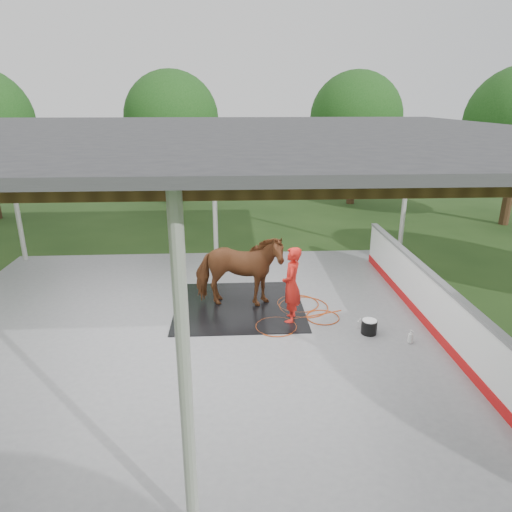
{
  "coord_description": "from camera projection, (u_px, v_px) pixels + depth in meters",
  "views": [
    {
      "loc": [
        0.48,
        -8.53,
        4.62
      ],
      "look_at": [
        1.0,
        0.8,
        1.38
      ],
      "focal_mm": 32.0,
      "sensor_mm": 36.0,
      "label": 1
    }
  ],
  "objects": [
    {
      "name": "hose_coil",
      "position": [
        299.0,
        311.0,
        10.29
      ],
      "size": [
        2.0,
        2.05,
        0.02
      ],
      "color": "#9E350B",
      "rests_on": "concrete_slab"
    },
    {
      "name": "wash_bucket",
      "position": [
        369.0,
        327.0,
        9.31
      ],
      "size": [
        0.32,
        0.32,
        0.3
      ],
      "color": "black",
      "rests_on": "concrete_slab"
    },
    {
      "name": "concrete_slab",
      "position": [
        210.0,
        331.0,
        9.52
      ],
      "size": [
        12.0,
        10.0,
        0.05
      ],
      "primitive_type": "cube",
      "color": "slate",
      "rests_on": "ground"
    },
    {
      "name": "handler",
      "position": [
        291.0,
        285.0,
        9.64
      ],
      "size": [
        0.52,
        0.68,
        1.66
      ],
      "primitive_type": "imported",
      "rotation": [
        0.0,
        0.0,
        -1.79
      ],
      "color": "red",
      "rests_on": "concrete_slab"
    },
    {
      "name": "soap_bottle_a",
      "position": [
        411.0,
        337.0,
        8.95
      ],
      "size": [
        0.14,
        0.14,
        0.28
      ],
      "primitive_type": "imported",
      "rotation": [
        0.0,
        0.0,
        0.37
      ],
      "color": "silver",
      "rests_on": "concrete_slab"
    },
    {
      "name": "soap_bottle_b",
      "position": [
        360.0,
        323.0,
        9.58
      ],
      "size": [
        0.12,
        0.13,
        0.2
      ],
      "primitive_type": "imported",
      "rotation": [
        0.0,
        0.0,
        -0.47
      ],
      "color": "#338CD8",
      "rests_on": "concrete_slab"
    },
    {
      "name": "ground",
      "position": [
        211.0,
        332.0,
        9.53
      ],
      "size": [
        100.0,
        100.0,
        0.0
      ],
      "primitive_type": "plane",
      "color": "#1E3814"
    },
    {
      "name": "dasher_board",
      "position": [
        429.0,
        301.0,
        9.58
      ],
      "size": [
        0.16,
        8.0,
        1.15
      ],
      "color": "#BA0F11",
      "rests_on": "concrete_slab"
    },
    {
      "name": "tree_belt",
      "position": [
        221.0,
        142.0,
        9.16
      ],
      "size": [
        28.0,
        28.0,
        5.8
      ],
      "color": "#382314",
      "rests_on": "ground"
    },
    {
      "name": "horse",
      "position": [
        239.0,
        271.0,
        10.29
      ],
      "size": [
        2.13,
        1.15,
        1.72
      ],
      "primitive_type": "imported",
      "rotation": [
        0.0,
        0.0,
        1.46
      ],
      "color": "brown",
      "rests_on": "rubber_mat"
    },
    {
      "name": "rubber_mat",
      "position": [
        239.0,
        306.0,
        10.57
      ],
      "size": [
        2.94,
        2.75,
        0.02
      ],
      "primitive_type": "cube",
      "color": "black",
      "rests_on": "concrete_slab"
    },
    {
      "name": "pavilion_structure",
      "position": [
        203.0,
        136.0,
        8.23
      ],
      "size": [
        12.6,
        10.6,
        4.05
      ],
      "color": "beige",
      "rests_on": "ground"
    }
  ]
}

